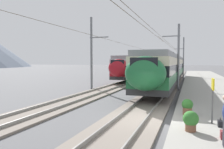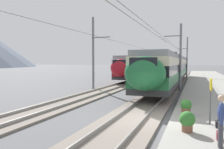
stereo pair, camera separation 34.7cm
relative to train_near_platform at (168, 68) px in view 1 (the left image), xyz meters
The scene contains 13 objects.
ground_plane 18.54m from the train_near_platform, behind, with size 400.00×400.00×0.00m, color #565659.
track_near 18.51m from the train_near_platform, behind, with size 120.00×3.00×0.28m.
track_far 19.36m from the train_near_platform, 162.87° to the left, with size 120.00×3.00×0.28m.
train_near_platform is the anchor object (origin of this frame).
train_far_track 13.96m from the train_near_platform, 23.94° to the left, with size 34.45×2.89×4.27m.
catenary_mast_mid 5.82m from the train_near_platform, 165.33° to the right, with size 47.52×1.85×7.00m.
catenary_mast_east 14.07m from the train_near_platform, ahead, with size 47.52×1.85×7.69m.
catenary_mast_far_side 10.77m from the train_near_platform, 135.92° to the left, with size 47.52×2.16×7.91m.
platform_sign 19.19m from the train_near_platform, 168.99° to the right, with size 0.70×0.08×2.00m.
handbag_beside_passenger 21.23m from the train_near_platform, 169.50° to the right, with size 0.32×0.18×0.41m.
handbag_near_sign 19.72m from the train_near_platform, 168.42° to the right, with size 0.32×0.18×0.39m.
potted_plant_platform_edge 17.78m from the train_near_platform, behind, with size 0.56×0.56×0.82m.
potted_plant_by_shelter 20.53m from the train_near_platform, behind, with size 0.61×0.61×0.80m.
Camera 1 is at (-10.76, -1.87, 3.01)m, focal length 34.41 mm.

